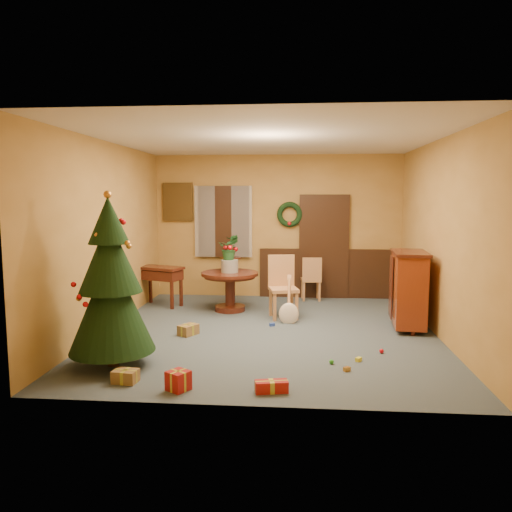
# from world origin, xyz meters

# --- Properties ---
(room_envelope) EXTENTS (5.50, 5.50, 5.50)m
(room_envelope) POSITION_xyz_m (0.21, 2.70, 1.12)
(room_envelope) COLOR #33424A
(room_envelope) RESTS_ON ground
(dining_table) EXTENTS (1.03, 1.03, 0.71)m
(dining_table) POSITION_xyz_m (-0.79, 1.35, 0.49)
(dining_table) COLOR #33130B
(dining_table) RESTS_ON floor
(urn) EXTENTS (0.31, 0.31, 0.22)m
(urn) POSITION_xyz_m (-0.79, 1.35, 0.82)
(urn) COLOR slate
(urn) RESTS_ON dining_table
(centerpiece_plant) EXTENTS (0.38, 0.33, 0.42)m
(centerpiece_plant) POSITION_xyz_m (-0.79, 1.35, 1.14)
(centerpiece_plant) COLOR #1E4C23
(centerpiece_plant) RESTS_ON urn
(chair_near) EXTENTS (0.55, 0.55, 1.06)m
(chair_near) POSITION_xyz_m (0.17, 0.97, 0.57)
(chair_near) COLOR #A77442
(chair_near) RESTS_ON floor
(chair_far) EXTENTS (0.41, 0.41, 0.87)m
(chair_far) POSITION_xyz_m (0.70, 2.37, 0.47)
(chair_far) COLOR #A77442
(chair_far) RESTS_ON floor
(guitar) EXTENTS (0.41, 0.54, 0.74)m
(guitar) POSITION_xyz_m (0.29, 0.54, 0.38)
(guitar) COLOR beige
(guitar) RESTS_ON floor
(plant_stand) EXTENTS (0.34, 0.34, 0.89)m
(plant_stand) POSITION_xyz_m (-0.85, 2.10, 0.55)
(plant_stand) COLOR #33130B
(plant_stand) RESTS_ON floor
(stand_plant) EXTENTS (0.27, 0.23, 0.44)m
(stand_plant) POSITION_xyz_m (-0.85, 2.10, 1.11)
(stand_plant) COLOR #19471E
(stand_plant) RESTS_ON plant_stand
(christmas_tree) EXTENTS (1.03, 1.03, 2.13)m
(christmas_tree) POSITION_xyz_m (-1.81, -1.70, 1.01)
(christmas_tree) COLOR #382111
(christmas_tree) RESTS_ON floor
(writing_desk) EXTENTS (0.94, 0.69, 0.75)m
(writing_desk) POSITION_xyz_m (-2.15, 1.65, 0.56)
(writing_desk) COLOR #33130B
(writing_desk) RESTS_ON floor
(sideboard) EXTENTS (0.58, 0.99, 1.22)m
(sideboard) POSITION_xyz_m (2.15, 0.35, 0.65)
(sideboard) COLOR #5A1B0A
(sideboard) RESTS_ON floor
(gift_a) EXTENTS (0.29, 0.22, 0.14)m
(gift_a) POSITION_xyz_m (-1.47, -2.23, 0.07)
(gift_a) COLOR brown
(gift_a) RESTS_ON floor
(gift_b) EXTENTS (0.29, 0.29, 0.21)m
(gift_b) POSITION_xyz_m (-0.83, -2.40, 0.10)
(gift_b) COLOR maroon
(gift_b) RESTS_ON floor
(gift_c) EXTENTS (0.31, 0.34, 0.16)m
(gift_c) POSITION_xyz_m (-1.19, -0.28, 0.08)
(gift_c) COLOR brown
(gift_c) RESTS_ON floor
(gift_d) EXTENTS (0.37, 0.21, 0.12)m
(gift_d) POSITION_xyz_m (0.17, -2.37, 0.06)
(gift_d) COLOR maroon
(gift_d) RESTS_ON floor
(toy_a) EXTENTS (0.09, 0.09, 0.05)m
(toy_a) POSITION_xyz_m (0.03, 0.33, 0.03)
(toy_a) COLOR #2744A9
(toy_a) RESTS_ON floor
(toy_b) EXTENTS (0.06, 0.06, 0.06)m
(toy_b) POSITION_xyz_m (0.86, -1.42, 0.03)
(toy_b) COLOR green
(toy_b) RESTS_ON floor
(toy_c) EXTENTS (0.09, 0.09, 0.05)m
(toy_c) POSITION_xyz_m (1.21, -1.29, 0.03)
(toy_c) COLOR yellow
(toy_c) RESTS_ON floor
(toy_d) EXTENTS (0.06, 0.06, 0.06)m
(toy_d) POSITION_xyz_m (1.55, -0.93, 0.03)
(toy_d) COLOR red
(toy_d) RESTS_ON floor
(toy_e) EXTENTS (0.09, 0.09, 0.05)m
(toy_e) POSITION_xyz_m (1.03, -1.66, 0.03)
(toy_e) COLOR orange
(toy_e) RESTS_ON floor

